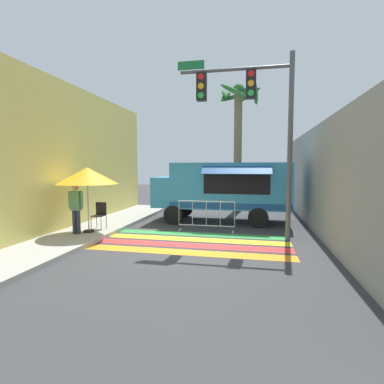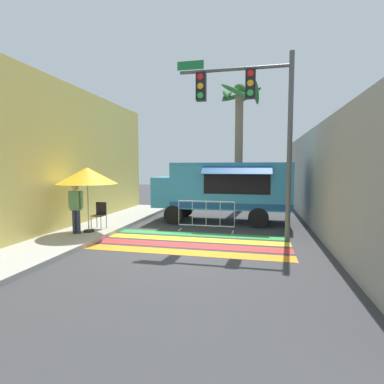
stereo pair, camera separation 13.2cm
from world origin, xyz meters
name	(u,v)px [view 2 (the right image)]	position (x,y,z in m)	size (l,w,h in m)	color
ground_plane	(183,246)	(0.00, 0.00, 0.00)	(60.00, 60.00, 0.00)	#38383A
sidewalk_left	(40,236)	(-4.97, 0.00, 0.07)	(4.40, 16.00, 0.14)	#A8A59E
building_left_facade	(40,156)	(-4.84, 0.00, 2.73)	(0.25, 16.00, 5.47)	#E5D166
concrete_wall_right	(318,179)	(4.29, 3.00, 1.94)	(0.20, 16.00, 3.88)	gray
crosswalk_painted	(187,242)	(0.00, 0.50, 0.00)	(6.40, 2.84, 0.01)	orange
food_truck	(221,187)	(0.61, 4.33, 1.53)	(5.75, 2.72, 2.56)	#338CBF
traffic_signal_pole	(252,109)	(1.94, 1.44, 4.25)	(3.76, 0.29, 5.97)	#515456
patio_umbrella	(87,176)	(-3.54, 0.64, 2.08)	(2.04, 2.04, 2.23)	black
folding_chair	(100,213)	(-3.45, 1.26, 0.72)	(0.41, 0.41, 0.96)	#4C4C51
vendor_person	(76,205)	(-3.78, 0.29, 1.11)	(0.53, 0.22, 1.70)	#2D3347
barricade_front	(206,216)	(0.31, 2.24, 0.57)	(2.11, 0.44, 1.14)	#B7BABF
palm_tree	(239,127)	(1.15, 7.44, 4.46)	(2.27, 2.30, 6.69)	#7A664C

